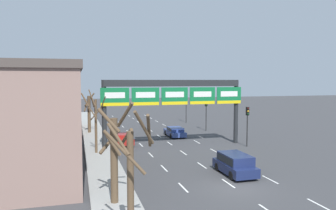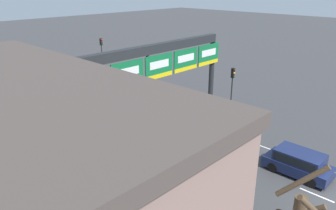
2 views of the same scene
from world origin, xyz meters
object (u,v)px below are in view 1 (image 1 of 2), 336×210
tree_bare_closest (115,153)px  tree_bare_third (132,176)px  tree_bare_furthest (89,111)px  car_red (123,138)px  tree_bare_second (96,122)px  sign_gantry (174,94)px  traffic_light_far_end (247,118)px  traffic_light_near_gantry (206,109)px  traffic_light_mid_block (186,103)px  car_blue (175,131)px  suv_navy (235,163)px

tree_bare_closest → tree_bare_third: 5.15m
tree_bare_closest → tree_bare_furthest: size_ratio=1.09×
car_red → tree_bare_second: 5.77m
tree_bare_closest → tree_bare_second: bearing=91.3°
sign_gantry → traffic_light_far_end: size_ratio=3.62×
tree_bare_closest → traffic_light_near_gantry: bearing=57.5°
traffic_light_far_end → traffic_light_mid_block: bearing=89.8°
sign_gantry → tree_bare_closest: bearing=-117.9°
car_blue → tree_bare_furthest: (-10.42, 5.51, 2.35)m
tree_bare_closest → traffic_light_far_end: bearing=39.5°
car_blue → traffic_light_near_gantry: (5.63, 3.40, 2.49)m
tree_bare_second → tree_bare_furthest: bearing=91.0°
traffic_light_mid_block → sign_gantry: bearing=-112.5°
traffic_light_mid_block → tree_bare_second: (-15.96, -20.02, -0.23)m
car_red → tree_bare_second: size_ratio=0.68×
tree_bare_closest → tree_bare_furthest: tree_bare_closest is taller
traffic_light_mid_block → tree_bare_closest: 37.03m
tree_bare_third → traffic_light_mid_block: bearing=68.2°
traffic_light_near_gantry → traffic_light_mid_block: size_ratio=0.93×
sign_gantry → tree_bare_closest: size_ratio=2.68×
tree_bare_closest → car_blue: bearing=64.8°
sign_gantry → suv_navy: 12.51m
traffic_light_near_gantry → tree_bare_furthest: size_ratio=0.83×
car_blue → tree_bare_second: (-10.19, -7.40, 2.48)m
traffic_light_near_gantry → tree_bare_closest: (-15.51, -24.34, -0.11)m
suv_navy → tree_bare_furthest: size_ratio=0.78×
suv_navy → traffic_light_mid_block: bearing=78.3°
car_blue → traffic_light_near_gantry: traffic_light_near_gantry is taller
car_blue → traffic_light_mid_block: 14.14m
suv_navy → car_red: size_ratio=1.00×
suv_navy → car_red: (-6.55, 14.06, -0.22)m
tree_bare_closest → tree_bare_second: size_ratio=0.95×
car_blue → tree_bare_closest: tree_bare_closest is taller
sign_gantry → car_blue: bearing=72.2°
car_red → traffic_light_near_gantry: (12.63, 6.67, 2.49)m
traffic_light_far_end → tree_bare_closest: tree_bare_closest is taller
traffic_light_far_end → tree_bare_closest: 20.21m
sign_gantry → traffic_light_far_end: bearing=-16.4°
traffic_light_near_gantry → tree_bare_second: 19.16m
sign_gantry → car_blue: size_ratio=3.59×
suv_navy → traffic_light_far_end: (6.16, 9.24, 2.19)m
traffic_light_near_gantry → car_red: bearing=-152.2°
traffic_light_far_end → tree_bare_second: (-15.90, 0.68, 0.06)m
traffic_light_far_end → tree_bare_furthest: size_ratio=0.81×
traffic_light_near_gantry → tree_bare_furthest: tree_bare_furthest is taller
suv_navy → tree_bare_closest: tree_bare_closest is taller
traffic_light_far_end → tree_bare_second: tree_bare_second is taller
car_red → traffic_light_far_end: 13.81m
car_red → tree_bare_closest: tree_bare_closest is taller
traffic_light_far_end → tree_bare_second: size_ratio=0.70×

